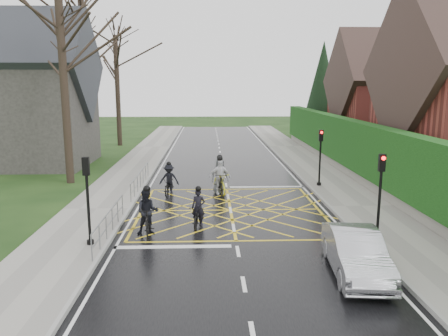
{
  "coord_description": "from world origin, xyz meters",
  "views": [
    {
      "loc": [
        -0.98,
        -19.04,
        5.58
      ],
      "look_at": [
        -0.17,
        3.42,
        1.3
      ],
      "focal_mm": 35.0,
      "sensor_mm": 36.0,
      "label": 1
    }
  ],
  "objects": [
    {
      "name": "stone_wall",
      "position": [
        7.75,
        6.0,
        0.35
      ],
      "size": [
        0.5,
        38.0,
        0.7
      ],
      "primitive_type": "cube",
      "color": "slate",
      "rests_on": "ground"
    },
    {
      "name": "sidewalk_left",
      "position": [
        -6.0,
        0.0,
        0.07
      ],
      "size": [
        3.0,
        80.0,
        0.15
      ],
      "primitive_type": "cube",
      "color": "gray",
      "rests_on": "ground"
    },
    {
      "name": "traffic_light_se",
      "position": [
        5.1,
        -4.2,
        1.66
      ],
      "size": [
        0.24,
        0.31,
        3.21
      ],
      "rotation": [
        0.0,
        0.0,
        3.14
      ],
      "color": "black",
      "rests_on": "ground"
    },
    {
      "name": "car",
      "position": [
        3.39,
        -6.89,
        0.67
      ],
      "size": [
        1.78,
        4.17,
        1.34
      ],
      "primitive_type": "imported",
      "rotation": [
        0.0,
        0.0,
        -0.09
      ],
      "color": "#ACAEB4",
      "rests_on": "ground"
    },
    {
      "name": "tree_mid",
      "position": [
        -10.0,
        14.0,
        8.63
      ],
      "size": [
        10.08,
        10.08,
        12.48
      ],
      "color": "black",
      "rests_on": "ground"
    },
    {
      "name": "conifer",
      "position": [
        10.75,
        26.0,
        4.99
      ],
      "size": [
        4.6,
        4.6,
        10.0
      ],
      "color": "black",
      "rests_on": "ground"
    },
    {
      "name": "railing_south",
      "position": [
        -4.65,
        -3.5,
        0.78
      ],
      "size": [
        0.05,
        5.04,
        1.03
      ],
      "color": "slate",
      "rests_on": "ground"
    },
    {
      "name": "traffic_light_ne",
      "position": [
        5.1,
        4.2,
        1.66
      ],
      "size": [
        0.24,
        0.31,
        3.21
      ],
      "rotation": [
        0.0,
        0.0,
        3.14
      ],
      "color": "black",
      "rests_on": "ground"
    },
    {
      "name": "road",
      "position": [
        0.0,
        0.0,
        0.01
      ],
      "size": [
        9.0,
        80.0,
        0.01
      ],
      "primitive_type": "cube",
      "color": "black",
      "rests_on": "ground"
    },
    {
      "name": "cyclist_front",
      "position": [
        -0.4,
        2.88,
        0.74
      ],
      "size": [
        1.12,
        2.06,
        2.01
      ],
      "rotation": [
        0.0,
        0.0,
        0.11
      ],
      "color": "black",
      "rests_on": "ground"
    },
    {
      "name": "traffic_light_sw",
      "position": [
        -5.1,
        -4.5,
        1.66
      ],
      "size": [
        0.24,
        0.31,
        3.21
      ],
      "color": "black",
      "rests_on": "ground"
    },
    {
      "name": "tree_near",
      "position": [
        -9.0,
        6.0,
        7.91
      ],
      "size": [
        9.24,
        9.24,
        11.44
      ],
      "color": "black",
      "rests_on": "ground"
    },
    {
      "name": "hedge",
      "position": [
        7.75,
        6.0,
        2.1
      ],
      "size": [
        0.9,
        38.0,
        2.8
      ],
      "primitive_type": "cube",
      "color": "black",
      "rests_on": "stone_wall"
    },
    {
      "name": "cyclist_rear",
      "position": [
        -1.4,
        -2.2,
        0.53
      ],
      "size": [
        0.83,
        1.75,
        1.64
      ],
      "rotation": [
        0.0,
        0.0,
        -0.15
      ],
      "color": "black",
      "rests_on": "ground"
    },
    {
      "name": "railing_north",
      "position": [
        -4.65,
        4.0,
        0.79
      ],
      "size": [
        0.05,
        6.04,
        1.03
      ],
      "color": "slate",
      "rests_on": "ground"
    },
    {
      "name": "cyclist_lead",
      "position": [
        -0.4,
        3.23,
        0.71
      ],
      "size": [
        1.18,
        2.21,
        2.04
      ],
      "rotation": [
        0.0,
        0.0,
        0.22
      ],
      "color": "#C6CA18",
      "rests_on": "ground"
    },
    {
      "name": "ground",
      "position": [
        0.0,
        0.0,
        0.0
      ],
      "size": [
        120.0,
        120.0,
        0.0
      ],
      "primitive_type": "plane",
      "color": "black",
      "rests_on": "ground"
    },
    {
      "name": "cyclist_mid",
      "position": [
        -3.03,
        3.07,
        0.63
      ],
      "size": [
        1.08,
        1.82,
        1.72
      ],
      "rotation": [
        0.0,
        0.0,
        -0.12
      ],
      "color": "black",
      "rests_on": "ground"
    },
    {
      "name": "cyclist_back",
      "position": [
        -3.3,
        -3.13,
        0.72
      ],
      "size": [
        0.91,
        1.94,
        1.9
      ],
      "rotation": [
        0.0,
        0.0,
        0.11
      ],
      "color": "black",
      "rests_on": "ground"
    },
    {
      "name": "sidewalk_right",
      "position": [
        6.0,
        0.0,
        0.07
      ],
      "size": [
        3.0,
        80.0,
        0.15
      ],
      "primitive_type": "cube",
      "color": "gray",
      "rests_on": "ground"
    },
    {
      "name": "house_far",
      "position": [
        14.75,
        18.0,
        4.36
      ],
      "size": [
        9.8,
        8.8,
        10.3
      ],
      "color": "maroon",
      "rests_on": "ground"
    },
    {
      "name": "church",
      "position": [
        -13.54,
        12.0,
        4.93
      ],
      "size": [
        8.8,
        7.8,
        11.0
      ],
      "color": "#2D2B28",
      "rests_on": "ground"
    },
    {
      "name": "tree_far",
      "position": [
        -9.3,
        22.0,
        7.19
      ],
      "size": [
        8.4,
        8.4,
        10.4
      ],
      "color": "black",
      "rests_on": "ground"
    }
  ]
}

